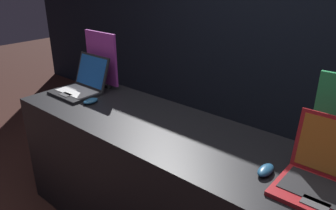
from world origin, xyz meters
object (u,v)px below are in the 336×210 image
Objects in this scene: mouse_front at (91,101)px; mouse_back at (266,170)px; promo_stand_front at (102,61)px; laptop_front at (82,84)px; laptop_back at (329,177)px.

mouse_back is (1.31, -0.00, 0.00)m from mouse_front.
promo_stand_front is 3.61× the size of mouse_back.
laptop_front is 0.25m from mouse_front.
laptop_front is 1.79m from laptop_back.
laptop_front is 3.10× the size of mouse_front.
laptop_back is at bearing 1.79° from mouse_front.
laptop_back is (1.79, -0.05, 0.01)m from laptop_front.
mouse_back is (-0.25, -0.05, -0.05)m from laptop_back.
mouse_front is (0.23, -0.09, -0.05)m from laptop_front.
laptop_front is 0.25m from promo_stand_front.
mouse_front is at bearing -52.79° from promo_stand_front.
laptop_front is 1.54m from mouse_back.
mouse_back is at bearing -0.18° from mouse_front.
laptop_front is at bearing 157.62° from mouse_front.
laptop_front is 0.83× the size of promo_stand_front.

